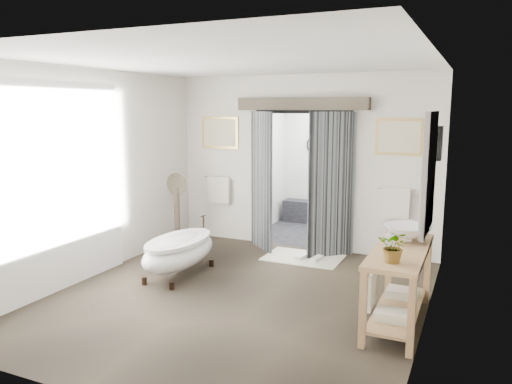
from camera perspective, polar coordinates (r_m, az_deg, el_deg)
ground_plane at (r=6.46m, az=-2.24°, el=-11.84°), size 5.00×5.00×0.00m
room_shell at (r=5.93m, az=-3.24°, el=4.74°), size 4.52×5.02×2.91m
shower_room at (r=9.85m, az=8.14°, el=1.04°), size 2.22×2.01×2.51m
back_wall_dressing at (r=8.18m, az=4.96°, el=4.00°), size 3.82×0.69×2.52m
clawfoot_tub at (r=7.19m, az=-8.78°, el=-6.66°), size 0.67×1.50×0.73m
vanity at (r=5.75m, az=15.77°, el=-9.59°), size 0.57×1.60×0.85m
pedestal_mirror at (r=8.63m, az=-9.01°, el=-2.63°), size 0.38×0.24×1.27m
rug at (r=8.02m, az=5.41°, el=-7.48°), size 1.20×0.80×0.01m
slippers at (r=7.93m, az=6.10°, el=-7.44°), size 0.40×0.29×0.05m
basin at (r=6.00m, az=16.91°, el=-4.50°), size 0.56×0.56×0.18m
plant at (r=5.11m, az=15.54°, el=-6.01°), size 0.32×0.28×0.33m
soap_bottle_a at (r=5.65m, az=15.03°, el=-5.11°), size 0.10×0.10×0.21m
soap_bottle_b at (r=6.28m, az=17.18°, el=-3.89°), size 0.16×0.16×0.18m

